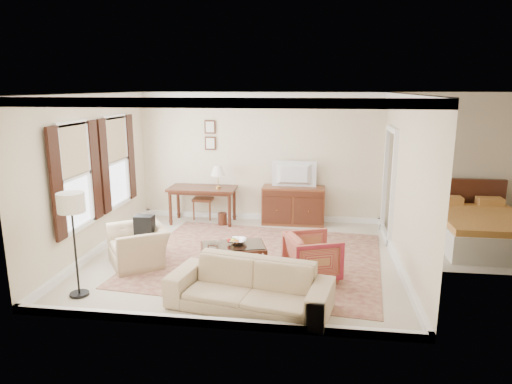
% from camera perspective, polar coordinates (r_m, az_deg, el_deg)
% --- Properties ---
extents(room_shell, '(5.51, 5.01, 2.91)m').
position_cam_1_polar(room_shell, '(7.78, -1.78, 9.06)').
color(room_shell, beige).
rests_on(room_shell, ground).
extents(annex_bedroom, '(3.00, 2.70, 2.90)m').
position_cam_1_polar(annex_bedroom, '(9.75, 26.69, -4.29)').
color(annex_bedroom, beige).
rests_on(annex_bedroom, ground).
extents(window_front, '(0.12, 1.56, 1.80)m').
position_cam_1_polar(window_front, '(8.15, -21.68, 1.78)').
color(window_front, '#CCB284').
rests_on(window_front, room_shell).
extents(window_rear, '(0.12, 1.56, 1.80)m').
position_cam_1_polar(window_rear, '(9.55, -17.04, 3.68)').
color(window_rear, '#CCB284').
rests_on(window_rear, room_shell).
extents(doorway, '(0.10, 1.12, 2.25)m').
position_cam_1_polar(doorway, '(9.47, 16.25, 0.72)').
color(doorway, white).
rests_on(doorway, room_shell).
extents(rug, '(4.59, 4.05, 0.01)m').
position_cam_1_polar(rug, '(8.27, 0.29, -8.27)').
color(rug, maroon).
rests_on(rug, room_shell).
extents(writing_desk, '(1.49, 0.75, 0.81)m').
position_cam_1_polar(writing_desk, '(10.27, -6.70, -0.01)').
color(writing_desk, '#411E12').
rests_on(writing_desk, room_shell).
extents(desk_chair, '(0.52, 0.52, 1.05)m').
position_cam_1_polar(desk_chair, '(10.66, -6.59, -0.52)').
color(desk_chair, brown).
rests_on(desk_chair, room_shell).
extents(desk_lamp, '(0.32, 0.32, 0.50)m').
position_cam_1_polar(desk_lamp, '(10.11, -4.78, 1.91)').
color(desk_lamp, silver).
rests_on(desk_lamp, writing_desk).
extents(framed_prints, '(0.25, 0.04, 0.68)m').
position_cam_1_polar(framed_prints, '(10.47, -5.75, 7.12)').
color(framed_prints, '#411E12').
rests_on(framed_prints, room_shell).
extents(sideboard, '(1.37, 0.53, 0.85)m').
position_cam_1_polar(sideboard, '(10.21, 4.69, -1.68)').
color(sideboard, brown).
rests_on(sideboard, room_shell).
extents(tv, '(0.93, 0.54, 0.12)m').
position_cam_1_polar(tv, '(10.00, 4.77, 3.23)').
color(tv, black).
rests_on(tv, sideboard).
extents(coffee_table, '(1.19, 0.89, 0.45)m').
position_cam_1_polar(coffee_table, '(7.67, -2.87, -7.34)').
color(coffee_table, '#411E12').
rests_on(coffee_table, room_shell).
extents(fruit_bowl, '(0.42, 0.42, 0.10)m').
position_cam_1_polar(fruit_bowl, '(7.68, -2.31, -6.05)').
color(fruit_bowl, silver).
rests_on(fruit_bowl, coffee_table).
extents(book_a, '(0.23, 0.22, 0.38)m').
position_cam_1_polar(book_a, '(7.81, -4.06, -8.28)').
color(book_a, brown).
rests_on(book_a, coffee_table).
extents(book_b, '(0.27, 0.12, 0.38)m').
position_cam_1_polar(book_b, '(7.70, -1.56, -8.58)').
color(book_b, brown).
rests_on(book_b, coffee_table).
extents(striped_armchair, '(0.95, 0.98, 0.80)m').
position_cam_1_polar(striped_armchair, '(7.39, 7.06, -7.75)').
color(striped_armchair, maroon).
rests_on(striped_armchair, room_shell).
extents(club_armchair, '(1.13, 1.22, 0.89)m').
position_cam_1_polar(club_armchair, '(8.14, -14.52, -5.75)').
color(club_armchair, tan).
rests_on(club_armchair, room_shell).
extents(backpack, '(0.37, 0.39, 0.40)m').
position_cam_1_polar(backpack, '(8.13, -13.77, -3.93)').
color(backpack, black).
rests_on(backpack, club_armchair).
extents(sofa, '(2.32, 1.07, 0.88)m').
position_cam_1_polar(sofa, '(6.37, -0.83, -10.78)').
color(sofa, tan).
rests_on(sofa, room_shell).
extents(floor_lamp, '(0.38, 0.38, 1.56)m').
position_cam_1_polar(floor_lamp, '(6.96, -22.07, -2.14)').
color(floor_lamp, black).
rests_on(floor_lamp, room_shell).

